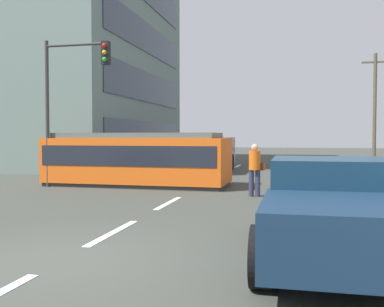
# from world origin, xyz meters

# --- Properties ---
(ground_plane) EXTENTS (120.00, 120.00, 0.00)m
(ground_plane) POSITION_xyz_m (0.00, 10.00, 0.00)
(ground_plane) COLOR #393D37
(lane_stripe_1) EXTENTS (0.16, 2.40, 0.01)m
(lane_stripe_1) POSITION_xyz_m (0.00, 2.00, 0.01)
(lane_stripe_1) COLOR silver
(lane_stripe_1) RESTS_ON ground
(lane_stripe_2) EXTENTS (0.16, 2.40, 0.01)m
(lane_stripe_2) POSITION_xyz_m (0.00, 6.00, 0.01)
(lane_stripe_2) COLOR silver
(lane_stripe_2) RESTS_ON ground
(lane_stripe_3) EXTENTS (0.16, 2.40, 0.01)m
(lane_stripe_3) POSITION_xyz_m (0.00, 16.16, 0.01)
(lane_stripe_3) COLOR silver
(lane_stripe_3) RESTS_ON ground
(lane_stripe_4) EXTENTS (0.16, 2.40, 0.01)m
(lane_stripe_4) POSITION_xyz_m (0.00, 22.16, 0.01)
(lane_stripe_4) COLOR silver
(lane_stripe_4) RESTS_ON ground
(corner_building) EXTENTS (14.49, 16.79, 22.40)m
(corner_building) POSITION_xyz_m (-13.13, 21.99, 11.20)
(corner_building) COLOR slate
(corner_building) RESTS_ON ground
(streetcar_tram) EXTENTS (7.05, 2.69, 2.04)m
(streetcar_tram) POSITION_xyz_m (-2.42, 10.16, 1.06)
(streetcar_tram) COLOR #DE5A16
(streetcar_tram) RESTS_ON ground
(city_bus) EXTENTS (2.59, 5.39, 1.86)m
(city_bus) POSITION_xyz_m (-1.20, 17.61, 1.06)
(city_bus) COLOR #AFACBC
(city_bus) RESTS_ON ground
(pedestrian_crossing) EXTENTS (0.50, 0.36, 1.67)m
(pedestrian_crossing) POSITION_xyz_m (2.28, 7.98, 0.94)
(pedestrian_crossing) COLOR #2A2C46
(pedestrian_crossing) RESTS_ON ground
(pickup_truck_parked) EXTENTS (2.29, 5.00, 1.55)m
(pickup_truck_parked) POSITION_xyz_m (4.10, 0.91, 0.80)
(pickup_truck_parked) COLOR #152A44
(pickup_truck_parked) RESTS_ON ground
(traffic_light_mast) EXTENTS (2.59, 0.33, 5.49)m
(traffic_light_mast) POSITION_xyz_m (-4.64, 9.04, 3.80)
(traffic_light_mast) COLOR #333333
(traffic_light_mast) RESTS_ON ground
(utility_pole_far) EXTENTS (1.80, 0.24, 7.68)m
(utility_pole_far) POSITION_xyz_m (8.98, 27.27, 4.02)
(utility_pole_far) COLOR brown
(utility_pole_far) RESTS_ON ground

